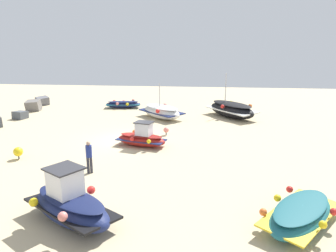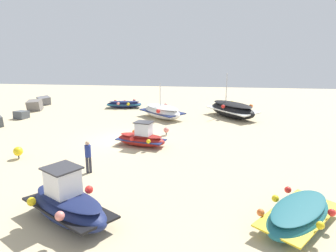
# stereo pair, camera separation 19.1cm
# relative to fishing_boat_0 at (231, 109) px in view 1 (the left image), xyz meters

# --- Properties ---
(ground_plane) EXTENTS (58.34, 58.34, 0.00)m
(ground_plane) POSITION_rel_fishing_boat_0_xyz_m (-8.20, 8.07, -0.73)
(ground_plane) COLOR #C6B289
(fishing_boat_0) EXTENTS (5.37, 4.85, 4.01)m
(fishing_boat_0) POSITION_rel_fishing_boat_0_xyz_m (0.00, 0.00, 0.00)
(fishing_boat_0) COLOR black
(fishing_boat_0) RESTS_ON ground_plane
(fishing_boat_1) EXTENTS (4.49, 4.61, 3.17)m
(fishing_boat_1) POSITION_rel_fishing_boat_0_xyz_m (-1.06, 6.30, -0.12)
(fishing_boat_1) COLOR white
(fishing_boat_1) RESTS_ON ground_plane
(fishing_boat_2) EXTENTS (2.01, 3.78, 0.84)m
(fishing_boat_2) POSITION_rel_fishing_boat_0_xyz_m (3.26, 10.92, -0.34)
(fishing_boat_2) COLOR navy
(fishing_boat_2) RESTS_ON ground_plane
(fishing_boat_3) EXTENTS (3.62, 4.32, 2.18)m
(fishing_boat_3) POSITION_rel_fishing_boat_0_xyz_m (-18.71, 7.45, -0.03)
(fishing_boat_3) COLOR navy
(fishing_boat_3) RESTS_ON ground_plane
(fishing_boat_4) EXTENTS (4.22, 3.78, 0.95)m
(fishing_boat_4) POSITION_rel_fishing_boat_0_xyz_m (-18.02, -1.10, -0.28)
(fishing_boat_4) COLOR #1E6670
(fishing_boat_4) RESTS_ON ground_plane
(fishing_boat_5) EXTENTS (2.15, 3.54, 1.66)m
(fishing_boat_5) POSITION_rel_fishing_boat_0_xyz_m (-9.25, 6.55, -0.19)
(fishing_boat_5) COLOR maroon
(fishing_boat_5) RESTS_ON ground_plane
(person_walking) EXTENTS (0.32, 0.32, 1.73)m
(person_walking) POSITION_rel_fishing_boat_0_xyz_m (-14.07, 8.38, 0.27)
(person_walking) COLOR #2D2D38
(person_walking) RESTS_ON ground_plane
(mooring_buoy_0) EXTENTS (0.54, 0.54, 0.72)m
(mooring_buoy_0) POSITION_rel_fishing_boat_0_xyz_m (-12.50, 13.24, -0.28)
(mooring_buoy_0) COLOR #3F3F42
(mooring_buoy_0) RESTS_ON ground_plane
(mooring_buoy_1) EXTENTS (0.41, 0.41, 0.61)m
(mooring_buoy_1) POSITION_rel_fishing_boat_0_xyz_m (-6.55, 5.24, -0.34)
(mooring_buoy_1) COLOR #3F3F42
(mooring_buoy_1) RESTS_ON ground_plane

